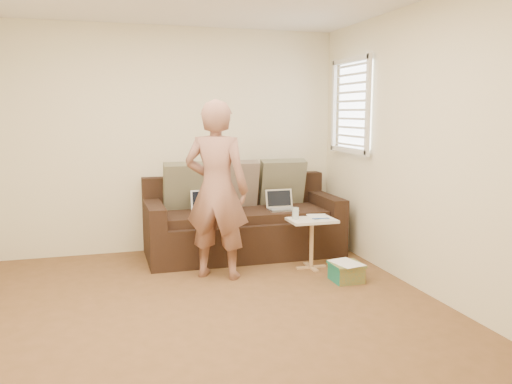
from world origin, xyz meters
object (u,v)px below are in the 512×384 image
Objects in this scene: laptop_silver at (283,210)px; striped_box at (346,272)px; person at (217,190)px; drinking_glass at (295,213)px; side_table at (311,244)px; sofa at (243,218)px; laptop_white at (208,213)px.

striped_box is at bearing -75.05° from laptop_silver.
person reaches higher than drinking_glass.
person is 14.63× the size of drinking_glass.
person is 3.32× the size of side_table.
sofa is at bearing 160.62° from laptop_silver.
striped_box is at bearing -174.14° from person.
side_table is at bearing -34.50° from laptop_white.
person reaches higher than laptop_silver.
laptop_white is at bearing 133.37° from striped_box.
sofa is 1.25× the size of person.
striped_box is (1.13, -1.19, -0.43)m from laptop_white.
side_table is 1.79× the size of striped_box.
laptop_white is 1.21m from side_table.
drinking_glass is (-0.05, -0.53, 0.07)m from laptop_silver.
laptop_white is 0.63× the size of side_table.
person reaches higher than laptop_white.
sofa reaches higher than striped_box.
sofa reaches higher than laptop_white.
person is 5.96× the size of striped_box.
laptop_silver reaches higher than side_table.
person is 1.18m from side_table.
drinking_glass is at bearing 163.43° from side_table.
laptop_white is 0.78m from person.
person is at bearing -122.24° from sofa.
drinking_glass reaches higher than side_table.
side_table is (0.12, -0.58, -0.26)m from laptop_silver.
drinking_glass is (0.84, 0.05, -0.29)m from person.
striped_box is at bearing -45.44° from laptop_white.
laptop_silver is at bearing -117.80° from person.
laptop_white is 0.19× the size of person.
person is (-0.89, -0.59, 0.36)m from laptop_silver.
striped_box is (0.28, -1.08, -0.43)m from laptop_silver.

